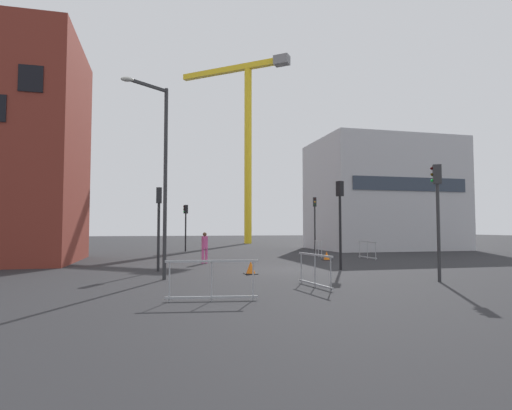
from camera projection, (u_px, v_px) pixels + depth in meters
The scene contains 17 objects.
ground at pixel (284, 270), 19.03m from camera, with size 160.00×160.00×0.00m, color #28282B.
brick_building at pixel (5, 150), 23.00m from camera, with size 7.80×8.12×12.52m.
office_block at pixel (382, 195), 37.59m from camera, with size 12.17×8.77×9.76m.
construction_crane at pixel (246, 125), 51.27m from camera, with size 12.31×9.90×22.62m.
streetlamp_tall at pixel (160, 164), 15.43m from camera, with size 1.66×1.23×7.25m.
traffic_light_far at pixel (186, 220), 33.64m from camera, with size 0.39×0.33×3.78m.
traffic_light_verge at pixel (315, 216), 30.74m from camera, with size 0.30×0.39×4.20m.
traffic_light_median at pixel (340, 210), 19.13m from camera, with size 0.31×0.39×4.09m.
traffic_light_near at pixel (438, 203), 14.92m from camera, with size 0.39×0.35×4.22m.
traffic_light_corner at pixel (159, 215), 18.48m from camera, with size 0.24×0.37×3.74m.
pedestrian_walking at pixel (205, 245), 22.44m from camera, with size 0.34×0.34×1.69m.
safety_barrier_left_run at pixel (315, 270), 13.46m from camera, with size 0.34×2.18×1.08m.
safety_barrier_mid_span at pixel (212, 280), 10.93m from camera, with size 2.43×0.41×1.08m.
safety_barrier_front at pixel (318, 248), 27.23m from camera, with size 0.33×1.82×1.08m.
safety_barrier_rear at pixel (367, 250), 25.61m from camera, with size 0.11×2.13×1.08m.
traffic_cone_striped at pixel (327, 256), 24.67m from camera, with size 0.51×0.51×0.52m.
traffic_cone_orange at pixel (251, 268), 17.28m from camera, with size 0.53×0.53×0.54m.
Camera 1 is at (-5.73, -18.34, 1.94)m, focal length 29.00 mm.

